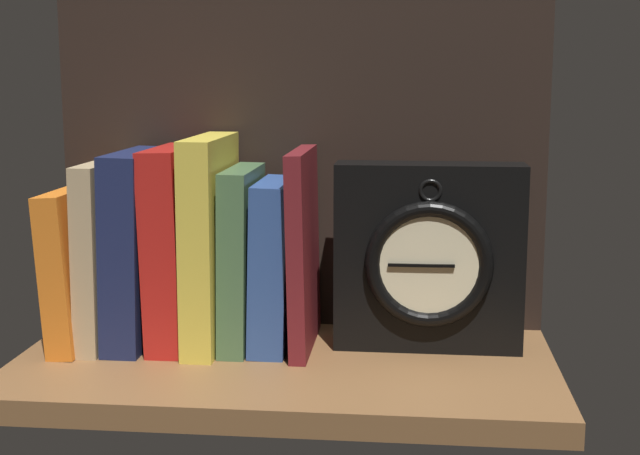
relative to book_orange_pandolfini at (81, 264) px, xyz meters
The scene contains 11 objects.
ground_plane 25.81cm from the book_orange_pandolfini, 11.79° to the right, with size 56.08×29.02×2.50cm, color brown.
back_panel 27.86cm from the book_orange_pandolfini, 21.11° to the left, with size 56.08×1.20×41.37cm, color black.
book_orange_pandolfini is the anchor object (origin of this frame).
book_tan_shortstories 3.32cm from the book_orange_pandolfini, ahead, with size 2.46×15.24×19.97cm, color tan.
book_navy_bierce 6.79cm from the book_orange_pandolfini, ahead, with size 3.97×14.75×21.03cm, color #192147.
book_red_requiem 10.96cm from the book_orange_pandolfini, ahead, with size 3.88×13.92×21.52cm, color red.
book_yellow_seinlanguage 14.93cm from the book_orange_pandolfini, ahead, with size 3.38×15.55×22.71cm, color gold.
book_green_romantic 18.12cm from the book_orange_pandolfini, ahead, with size 2.87×12.88×19.37cm, color #476B44.
book_blue_modern 21.74cm from the book_orange_pandolfini, ahead, with size 3.82×12.30×18.02cm, color #2D4C8E.
book_maroon_dawkins 24.92cm from the book_orange_pandolfini, ahead, with size 1.78×14.57×21.37cm, color maroon.
framed_clock 38.25cm from the book_orange_pandolfini, ahead, with size 20.00×6.66×20.00cm.
Camera 1 is at (13.08, -88.57, 29.62)cm, focal length 50.25 mm.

